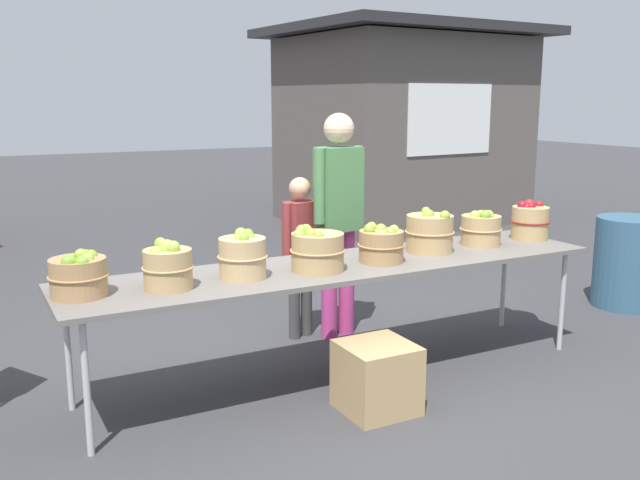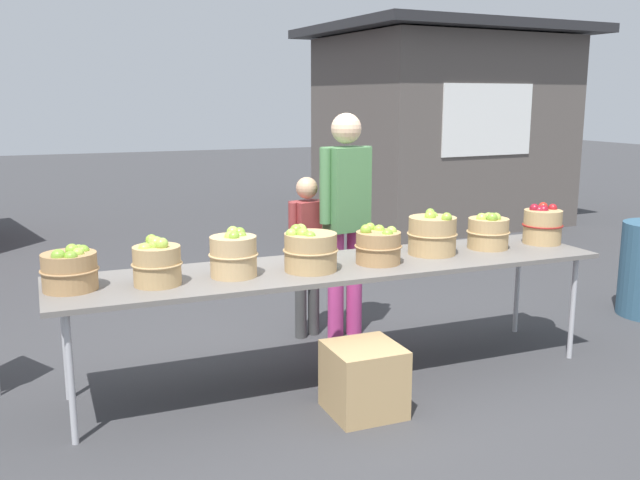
% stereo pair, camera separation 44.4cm
% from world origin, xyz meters
% --- Properties ---
extents(ground_plane, '(40.00, 40.00, 0.00)m').
position_xyz_m(ground_plane, '(0.00, 0.00, 0.00)').
color(ground_plane, '#38383A').
extents(market_table, '(3.50, 0.76, 0.75)m').
position_xyz_m(market_table, '(0.00, 0.00, 0.72)').
color(market_table, slate).
rests_on(market_table, ground).
extents(apple_basket_green_0, '(0.31, 0.31, 0.26)m').
position_xyz_m(apple_basket_green_0, '(-1.58, 0.01, 0.86)').
color(apple_basket_green_0, '#A87F51').
rests_on(apple_basket_green_0, market_table).
extents(apple_basket_green_1, '(0.28, 0.28, 0.28)m').
position_xyz_m(apple_basket_green_1, '(-1.13, -0.06, 0.87)').
color(apple_basket_green_1, tan).
rests_on(apple_basket_green_1, market_table).
extents(apple_basket_green_2, '(0.29, 0.29, 0.29)m').
position_xyz_m(apple_basket_green_2, '(-0.68, -0.04, 0.88)').
color(apple_basket_green_2, tan).
rests_on(apple_basket_green_2, market_table).
extents(apple_basket_green_3, '(0.34, 0.34, 0.27)m').
position_xyz_m(apple_basket_green_3, '(-0.22, -0.08, 0.87)').
color(apple_basket_green_3, tan).
rests_on(apple_basket_green_3, market_table).
extents(apple_basket_green_4, '(0.30, 0.30, 0.25)m').
position_xyz_m(apple_basket_green_4, '(0.25, -0.06, 0.86)').
color(apple_basket_green_4, '#A87F51').
rests_on(apple_basket_green_4, market_table).
extents(apple_basket_green_5, '(0.34, 0.34, 0.30)m').
position_xyz_m(apple_basket_green_5, '(0.70, 0.04, 0.88)').
color(apple_basket_green_5, tan).
rests_on(apple_basket_green_5, market_table).
extents(apple_basket_green_6, '(0.30, 0.30, 0.26)m').
position_xyz_m(apple_basket_green_6, '(1.16, 0.05, 0.87)').
color(apple_basket_green_6, tan).
rests_on(apple_basket_green_6, market_table).
extents(apple_basket_red_0, '(0.29, 0.29, 0.29)m').
position_xyz_m(apple_basket_red_0, '(1.62, 0.05, 0.88)').
color(apple_basket_red_0, tan).
rests_on(apple_basket_red_0, market_table).
extents(vendor_adult, '(0.44, 0.27, 1.67)m').
position_xyz_m(vendor_adult, '(0.38, 0.72, 0.98)').
color(vendor_adult, '#CC3F8C').
rests_on(vendor_adult, ground).
extents(child_customer, '(0.31, 0.22, 1.21)m').
position_xyz_m(child_customer, '(0.11, 0.82, 0.71)').
color(child_customer, '#3F3F3F').
rests_on(child_customer, ground).
extents(food_kiosk, '(3.70, 3.14, 2.74)m').
position_xyz_m(food_kiosk, '(3.73, 4.80, 1.38)').
color(food_kiosk, '#59514C').
rests_on(food_kiosk, ground).
extents(trash_barrel, '(0.56, 0.56, 0.78)m').
position_xyz_m(trash_barrel, '(2.95, 0.22, 0.39)').
color(trash_barrel, '#335972').
rests_on(trash_barrel, ground).
extents(produce_crate, '(0.40, 0.40, 0.40)m').
position_xyz_m(produce_crate, '(-0.07, -0.53, 0.20)').
color(produce_crate, tan).
rests_on(produce_crate, ground).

